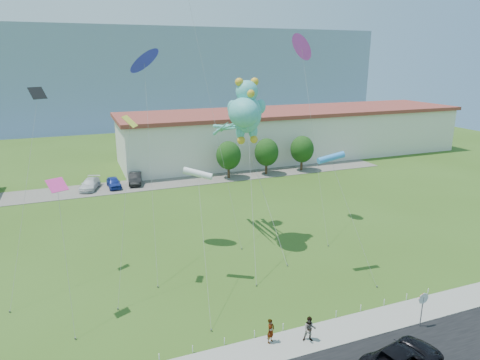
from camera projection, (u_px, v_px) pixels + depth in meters
name	position (u px, v px, depth m)	size (l,w,h in m)	color
ground	(261.00, 322.00, 28.37)	(160.00, 160.00, 0.00)	#335217
sidewalk	(279.00, 347.00, 25.89)	(80.00, 2.50, 0.10)	gray
parking_strip	(159.00, 183.00, 59.71)	(70.00, 6.00, 0.06)	#59544C
hill_ridge	(104.00, 72.00, 132.40)	(160.00, 50.00, 25.00)	#758CA1
warehouse	(294.00, 133.00, 75.71)	(61.00, 15.00, 8.20)	beige
stop_sign	(423.00, 302.00, 27.40)	(0.80, 0.07, 2.50)	slate
rope_fence	(269.00, 330.00, 27.14)	(26.05, 0.05, 0.50)	white
tree_near	(229.00, 155.00, 61.37)	(3.60, 3.60, 5.47)	#3F2B19
tree_mid	(267.00, 152.00, 63.47)	(3.60, 3.60, 5.47)	#3F2B19
tree_far	(302.00, 149.00, 65.56)	(3.60, 3.60, 5.47)	#3F2B19
suv	(403.00, 359.00, 23.81)	(2.39, 5.19, 1.44)	black
pedestrian_left	(271.00, 331.00, 26.05)	(0.57, 0.38, 1.58)	gray
pedestrian_right	(310.00, 329.00, 26.17)	(0.80, 0.62, 1.64)	gray
parked_car_white	(90.00, 184.00, 56.76)	(1.92, 4.73, 1.37)	silver
parked_car_blue	(114.00, 182.00, 57.52)	(1.61, 4.00, 1.36)	navy
parked_car_black	(135.00, 178.00, 59.19)	(1.61, 4.61, 1.52)	black
octopus_kite	(239.00, 119.00, 37.97)	(3.20, 13.68, 13.65)	teal
teddy_bear_kite	(247.00, 109.00, 38.35)	(3.67, 8.07, 15.23)	teal
small_kite_black	(34.00, 120.00, 31.52)	(3.81, 6.56, 14.81)	black
small_kite_white	(198.00, 175.00, 31.88)	(1.66, 8.27, 9.03)	white
small_kite_cyan	(331.00, 159.00, 33.06)	(2.35, 5.36, 9.91)	#3187DD
small_kite_pink	(59.00, 200.00, 26.87)	(1.29, 3.88, 9.64)	#DB3089
small_kite_yellow	(128.00, 143.00, 30.35)	(2.86, 4.46, 12.98)	yellow
small_kite_purple	(303.00, 52.00, 42.12)	(1.80, 8.60, 18.61)	#D437DE
small_kite_blue	(144.00, 66.00, 35.95)	(2.27, 9.11, 17.35)	#2B25D6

